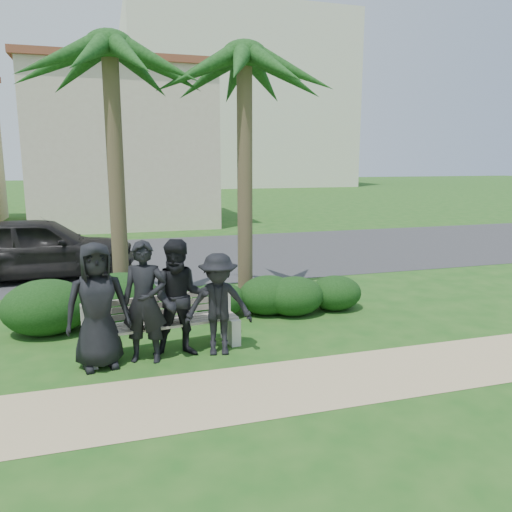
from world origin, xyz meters
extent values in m
plane|color=#1B4E16|center=(0.00, 0.00, 0.00)|extent=(160.00, 160.00, 0.00)
cube|color=tan|center=(0.00, -1.80, 0.00)|extent=(30.00, 1.60, 0.01)
cube|color=#2D2D30|center=(0.00, 8.00, 0.00)|extent=(160.00, 8.00, 0.01)
cube|color=beige|center=(-1.00, 18.00, 3.50)|extent=(8.00, 8.00, 7.00)
cube|color=brown|center=(-1.00, 18.00, 7.15)|extent=(8.40, 8.40, 0.30)
cube|color=#F4E6CC|center=(14.00, 55.00, 10.00)|extent=(26.00, 18.00, 20.00)
cube|color=gray|center=(-1.16, -0.07, 0.45)|extent=(2.48, 0.87, 0.04)
cube|color=gray|center=(-1.16, 0.17, 0.71)|extent=(2.41, 0.35, 0.28)
cube|color=beige|center=(-2.29, -0.07, 0.22)|extent=(0.23, 0.57, 0.44)
cube|color=beige|center=(-0.03, -0.07, 0.22)|extent=(0.23, 0.57, 0.44)
imported|color=black|center=(-2.13, -0.39, 0.94)|extent=(0.99, 0.72, 1.87)
imported|color=black|center=(-1.45, -0.35, 0.93)|extent=(0.78, 0.63, 1.85)
imported|color=black|center=(-0.92, -0.30, 0.92)|extent=(0.97, 0.80, 1.84)
imported|color=black|center=(-0.34, -0.40, 0.81)|extent=(1.14, 0.79, 1.62)
ellipsoid|color=black|center=(-3.04, 1.45, 0.50)|extent=(1.52, 1.26, 0.99)
ellipsoid|color=black|center=(-1.77, 1.69, 0.49)|extent=(1.50, 1.24, 0.98)
ellipsoid|color=black|center=(0.09, 1.52, 0.35)|extent=(1.07, 0.88, 0.70)
ellipsoid|color=black|center=(1.55, 1.21, 0.39)|extent=(1.20, 0.99, 0.78)
ellipsoid|color=black|center=(1.08, 1.43, 0.39)|extent=(1.21, 1.00, 0.79)
ellipsoid|color=black|center=(2.48, 1.30, 0.36)|extent=(1.10, 0.91, 0.72)
cylinder|color=brown|center=(-1.71, 2.59, 2.58)|extent=(0.32, 0.32, 5.16)
cylinder|color=brown|center=(0.90, 2.50, 2.56)|extent=(0.32, 0.32, 5.13)
imported|color=black|center=(-3.63, 6.00, 0.81)|extent=(4.76, 1.93, 1.62)
camera|label=1|loc=(-1.94, -7.73, 3.00)|focal=35.00mm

